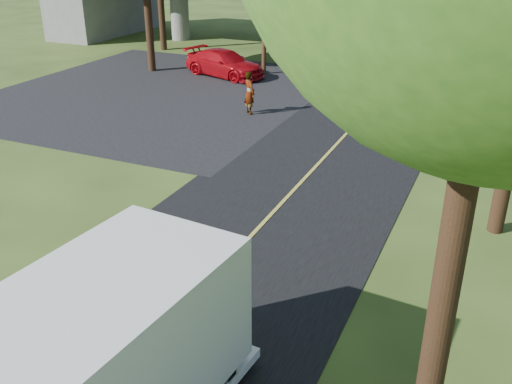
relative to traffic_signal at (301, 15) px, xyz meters
The scene contains 7 objects.
ground 26.87m from the traffic_signal, 77.01° to the right, with size 120.00×120.00×0.00m, color #324619.
road 17.38m from the traffic_signal, 69.44° to the right, with size 7.00×90.00×0.02m, color black.
parking_lot 9.96m from the traffic_signal, 122.01° to the right, with size 16.00×18.00×0.01m, color black.
lane_line 17.38m from the traffic_signal, 69.44° to the right, with size 0.12×90.00×0.01m, color gold.
traffic_signal is the anchor object (origin of this frame).
red_sedan 5.39m from the traffic_signal, 134.87° to the right, with size 2.08×5.11×1.48m, color #B60B13.
pedestrian 9.91m from the traffic_signal, 83.57° to the right, with size 0.72×0.47×1.98m, color gray.
Camera 1 is at (5.83, -6.84, 7.83)m, focal length 40.00 mm.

